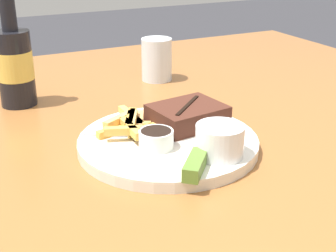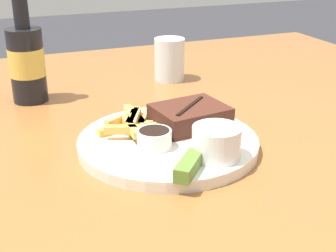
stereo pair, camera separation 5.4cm
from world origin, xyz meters
The scene contains 11 objects.
dining_table centered at (0.00, 0.00, 0.71)m, with size 1.49×1.38×0.77m.
dinner_plate centered at (0.00, 0.00, 0.78)m, with size 0.29×0.29×0.02m.
steak_portion centered at (0.05, 0.03, 0.81)m, with size 0.13×0.11×0.04m.
fries_pile centered at (-0.04, 0.06, 0.80)m, with size 0.13×0.15×0.02m.
coleslaw_cup centered at (0.04, -0.09, 0.82)m, with size 0.07×0.07×0.05m.
dipping_sauce_cup centered at (-0.03, -0.03, 0.81)m, with size 0.05×0.05×0.03m.
pickle_spear centered at (-0.02, -0.12, 0.80)m, with size 0.06×0.07×0.02m.
fork_utensil centered at (-0.06, 0.04, 0.79)m, with size 0.12×0.08×0.00m.
knife_utensil centered at (0.02, 0.03, 0.79)m, with size 0.10×0.15×0.01m.
beer_bottle centered at (-0.18, 0.31, 0.86)m, with size 0.07×0.07×0.24m.
drinking_glass centered at (0.14, 0.34, 0.82)m, with size 0.07×0.07×0.10m.
Camera 1 is at (-0.30, -0.61, 1.10)m, focal length 50.00 mm.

